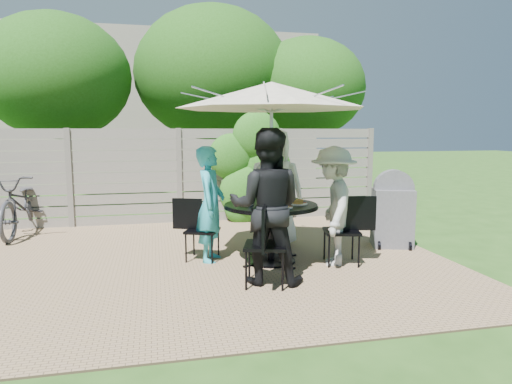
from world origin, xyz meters
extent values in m
plane|color=#264C17|center=(0.00, 0.00, 0.00)|extent=(60.00, 60.00, 0.00)
cube|color=#927455|center=(0.00, 0.50, 0.01)|extent=(7.00, 6.00, 0.02)
cube|color=gray|center=(0.00, 3.00, 0.93)|extent=(8.00, 0.10, 1.85)
ellipsoid|color=#225E15|center=(1.40, 2.85, 0.90)|extent=(1.20, 0.70, 1.80)
cube|color=gray|center=(0.00, 12.00, 2.50)|extent=(10.00, 6.00, 5.00)
ellipsoid|color=#1E4A11|center=(-2.50, 5.00, 2.97)|extent=(3.20, 3.20, 2.72)
ellipsoid|color=#1E4A11|center=(1.00, 5.50, 3.18)|extent=(3.80, 3.80, 3.23)
ellipsoid|color=#1E4A11|center=(3.20, 4.80, 2.83)|extent=(2.80, 2.80, 2.38)
cylinder|color=black|center=(1.06, -0.03, 0.80)|extent=(1.58, 1.58, 0.03)
cylinder|color=black|center=(1.06, -0.03, 0.40)|extent=(0.09, 0.09, 0.80)
cylinder|color=black|center=(1.06, -0.03, 0.02)|extent=(0.67, 0.67, 0.04)
cylinder|color=silver|center=(1.06, -0.03, 1.15)|extent=(0.04, 0.04, 2.31)
cone|color=beige|center=(1.06, -0.03, 2.26)|extent=(3.17, 3.17, 0.35)
cube|color=black|center=(1.36, 0.88, 0.43)|extent=(0.50, 0.50, 0.03)
cube|color=black|center=(1.40, 1.08, 0.65)|extent=(0.12, 0.41, 0.43)
imported|color=white|center=(1.32, 0.76, 0.92)|extent=(1.04, 0.84, 1.84)
cube|color=black|center=(0.16, 0.27, 0.43)|extent=(0.55, 0.55, 0.03)
cube|color=black|center=(-0.04, 0.35, 0.66)|extent=(0.40, 0.18, 0.43)
imported|color=#2BA8BB|center=(0.27, 0.24, 0.80)|extent=(0.55, 0.67, 1.59)
cube|color=black|center=(0.76, -0.93, 0.48)|extent=(0.59, 0.59, 0.04)
cube|color=black|center=(0.69, -1.15, 0.74)|extent=(0.17, 0.46, 0.48)
imported|color=black|center=(0.80, -0.81, 0.92)|extent=(1.06, 0.94, 1.83)
cube|color=black|center=(1.96, -0.33, 0.46)|extent=(0.54, 0.54, 0.04)
cube|color=black|center=(2.18, -0.37, 0.71)|extent=(0.45, 0.13, 0.46)
imported|color=#B4B3AE|center=(1.84, -0.29, 0.80)|extent=(0.89, 1.17, 1.60)
cylinder|color=white|center=(1.17, 0.32, 0.83)|extent=(0.26, 0.26, 0.01)
cylinder|color=#B67A35|center=(1.17, 0.32, 0.86)|extent=(0.15, 0.15, 0.05)
cylinder|color=white|center=(0.72, 0.09, 0.83)|extent=(0.26, 0.26, 0.01)
cylinder|color=#B67A35|center=(0.72, 0.09, 0.86)|extent=(0.15, 0.15, 0.05)
cylinder|color=white|center=(0.94, -0.37, 0.83)|extent=(0.26, 0.26, 0.01)
cylinder|color=#B67A35|center=(0.94, -0.37, 0.86)|extent=(0.15, 0.15, 0.05)
cylinder|color=white|center=(1.40, -0.14, 0.83)|extent=(0.26, 0.26, 0.01)
cylinder|color=#B67A35|center=(1.40, -0.14, 0.86)|extent=(0.15, 0.15, 0.05)
cylinder|color=white|center=(1.13, -0.37, 0.83)|extent=(0.24, 0.24, 0.01)
cylinder|color=#B67A35|center=(1.13, -0.37, 0.86)|extent=(0.14, 0.14, 0.05)
cylinder|color=silver|center=(1.04, 0.25, 0.89)|extent=(0.07, 0.07, 0.14)
cylinder|color=silver|center=(0.78, -0.04, 0.89)|extent=(0.07, 0.07, 0.14)
cylinder|color=silver|center=(1.07, -0.31, 0.89)|extent=(0.07, 0.07, 0.14)
cylinder|color=silver|center=(1.34, -0.01, 0.89)|extent=(0.07, 0.07, 0.14)
cylinder|color=#59280C|center=(1.02, 0.04, 0.90)|extent=(0.09, 0.09, 0.16)
cylinder|color=#C6B293|center=(1.22, 0.15, 0.88)|extent=(0.08, 0.08, 0.12)
imported|color=#333338|center=(-2.72, 2.60, 0.54)|extent=(0.82, 2.08, 1.07)
cube|color=#5D5D62|center=(3.10, 0.38, 0.46)|extent=(0.70, 0.62, 0.91)
cylinder|color=#5D5D62|center=(3.10, 0.38, 0.91)|extent=(0.63, 0.36, 0.60)
camera|label=1|loc=(-0.47, -5.91, 1.80)|focal=32.00mm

